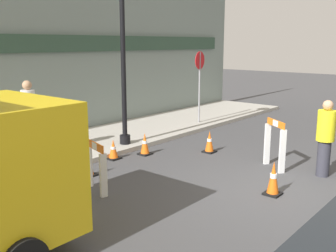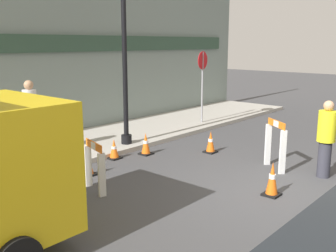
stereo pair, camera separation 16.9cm
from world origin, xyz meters
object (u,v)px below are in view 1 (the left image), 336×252
Objects in this scene: stop_sign at (200,75)px; person_worker at (325,136)px; person_pedestrian at (29,115)px; streetlamp_post at (122,8)px.

stop_sign is 1.46× the size of person_worker.
person_pedestrian is (-5.93, 0.80, -0.62)m from stop_sign.
person_worker is 0.91× the size of person_pedestrian.
streetlamp_post is 3.54m from person_pedestrian.
streetlamp_post reaches higher than person_pedestrian.
stop_sign is at bearing -163.22° from person_pedestrian.
streetlamp_post is at bearing 179.92° from person_pedestrian.
person_worker is 6.82m from person_pedestrian.
stop_sign is 6.02m from person_pedestrian.
person_pedestrian is at bearing -13.92° from stop_sign.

